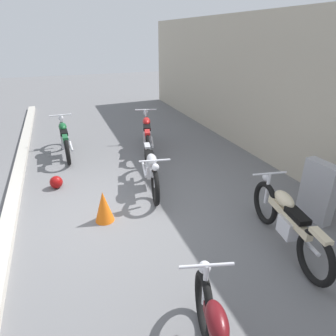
{
  "coord_description": "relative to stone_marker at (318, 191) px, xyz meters",
  "views": [
    {
      "loc": [
        4.48,
        -0.39,
        2.9
      ],
      "look_at": [
        -0.3,
        1.4,
        0.55
      ],
      "focal_mm": 31.27,
      "sensor_mm": 36.0,
      "label": 1
    }
  ],
  "objects": [
    {
      "name": "ground_plane",
      "position": [
        -1.38,
        -3.44,
        -0.52
      ],
      "size": [
        40.0,
        40.0,
        0.0
      ],
      "primitive_type": "plane",
      "color": "slate"
    },
    {
      "name": "building_wall",
      "position": [
        -1.38,
        0.92,
        1.18
      ],
      "size": [
        18.0,
        0.3,
        3.39
      ],
      "primitive_type": "cube",
      "color": "#B2A893",
      "rests_on": "ground_plane"
    },
    {
      "name": "curb_strip",
      "position": [
        -1.38,
        -4.9,
        -0.46
      ],
      "size": [
        18.0,
        0.24,
        0.12
      ],
      "primitive_type": "cube",
      "color": "#B7B2A8",
      "rests_on": "ground_plane"
    },
    {
      "name": "stone_marker",
      "position": [
        0.0,
        0.0,
        0.0
      ],
      "size": [
        0.6,
        0.22,
        1.03
      ],
      "primitive_type": "cube",
      "rotation": [
        0.0,
        0.0,
        0.03
      ],
      "color": "#9E9EA3",
      "rests_on": "ground_plane"
    },
    {
      "name": "helmet",
      "position": [
        -2.69,
        -4.11,
        -0.39
      ],
      "size": [
        0.26,
        0.26,
        0.26
      ],
      "primitive_type": "sphere",
      "color": "maroon",
      "rests_on": "ground_plane"
    },
    {
      "name": "traffic_cone",
      "position": [
        -1.18,
        -3.38,
        -0.24
      ],
      "size": [
        0.32,
        0.32,
        0.55
      ],
      "primitive_type": "cone",
      "color": "orange",
      "rests_on": "ground_plane"
    },
    {
      "name": "motorcycle_silver",
      "position": [
        -2.01,
        -2.28,
        -0.08
      ],
      "size": [
        1.97,
        0.63,
        0.89
      ],
      "rotation": [
        0.0,
        0.0,
        -0.19
      ],
      "color": "black",
      "rests_on": "ground_plane"
    },
    {
      "name": "motorcycle_red",
      "position": [
        -4.12,
        -1.72,
        -0.05
      ],
      "size": [
        2.1,
        0.81,
        0.97
      ],
      "rotation": [
        0.0,
        0.0,
        2.87
      ],
      "color": "black",
      "rests_on": "ground_plane"
    },
    {
      "name": "motorcycle_cream",
      "position": [
        0.41,
        -0.98,
        -0.08
      ],
      "size": [
        2.02,
        0.63,
        0.91
      ],
      "rotation": [
        0.0,
        0.0,
        2.96
      ],
      "color": "black",
      "rests_on": "ground_plane"
    },
    {
      "name": "motorcycle_green",
      "position": [
        -4.52,
        -3.81,
        -0.07
      ],
      "size": [
        2.06,
        0.57,
        0.92
      ],
      "rotation": [
        0.0,
        0.0,
        3.16
      ],
      "color": "black",
      "rests_on": "ground_plane"
    }
  ]
}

